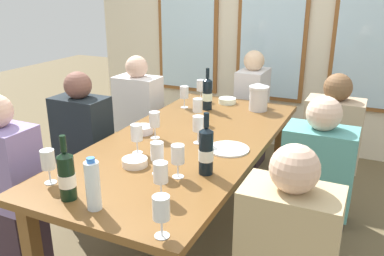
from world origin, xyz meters
TOP-DOWN VIEW (x-y plane):
  - ground_plane at (0.00, 0.00)m, footprint 12.00×12.00m
  - back_wall_with_windows at (0.00, 2.02)m, footprint 4.16×0.10m
  - dining_table at (0.00, 0.00)m, footprint 0.96×2.11m
  - white_plate_0 at (0.30, -0.05)m, footprint 0.25×0.25m
  - metal_pitcher at (0.23, 0.81)m, footprint 0.16×0.16m
  - wine_bottle_0 at (0.30, -0.40)m, footprint 0.08×0.08m
  - wine_bottle_1 at (-0.14, 0.66)m, footprint 0.08×0.08m
  - wine_bottle_2 at (-0.16, -0.91)m, footprint 0.08×0.08m
  - tasting_bowl_0 at (-0.31, -0.02)m, footprint 0.14×0.14m
  - tasting_bowl_1 at (-0.08, -0.48)m, footprint 0.14×0.14m
  - tasting_bowl_2 at (-0.06, 0.89)m, footprint 0.14×0.14m
  - water_bottle at (0.01, -0.93)m, footprint 0.06×0.06m
  - wine_glass_0 at (-0.33, 0.62)m, footprint 0.07×0.07m
  - wine_glass_1 at (0.37, -0.99)m, footprint 0.07×0.07m
  - wine_glass_2 at (0.18, 0.94)m, footprint 0.07×0.07m
  - wine_glass_3 at (0.19, -0.50)m, footprint 0.07×0.07m
  - wine_glass_4 at (-0.19, -0.07)m, footprint 0.07×0.07m
  - wine_glass_5 at (0.09, -0.03)m, footprint 0.07×0.07m
  - wine_glass_6 at (0.22, -0.72)m, footprint 0.07×0.07m
  - wine_glass_7 at (-0.16, -0.32)m, footprint 0.07×0.07m
  - wine_glass_8 at (-0.08, 0.33)m, footprint 0.07×0.07m
  - wine_glass_9 at (-0.30, 0.89)m, footprint 0.07×0.07m
  - wine_glass_10 at (0.08, -0.51)m, footprint 0.07×0.07m
  - wine_glass_11 at (-0.35, -0.83)m, footprint 0.07×0.07m
  - seated_person_0 at (-0.81, -0.04)m, footprint 0.38×0.24m
  - seated_person_1 at (0.81, 0.01)m, footprint 0.38×0.24m
  - seated_person_2 at (-0.81, -0.71)m, footprint 0.38×0.24m
  - seated_person_4 at (-0.81, 0.70)m, footprint 0.38×0.24m
  - seated_person_5 at (0.81, 0.66)m, footprint 0.38×0.24m
  - seated_person_6 at (0.00, 1.41)m, footprint 0.24×0.38m

SIDE VIEW (x-z plane):
  - ground_plane at x=0.00m, z-range 0.00..0.00m
  - seated_person_0 at x=-0.81m, z-range -0.03..1.08m
  - seated_person_1 at x=0.81m, z-range -0.03..1.08m
  - seated_person_2 at x=-0.81m, z-range -0.03..1.08m
  - seated_person_4 at x=-0.81m, z-range -0.03..1.08m
  - seated_person_5 at x=0.81m, z-range -0.03..1.08m
  - seated_person_6 at x=0.00m, z-range -0.03..1.08m
  - dining_table at x=0.00m, z-range 0.30..1.04m
  - white_plate_0 at x=0.30m, z-range 0.74..0.75m
  - tasting_bowl_1 at x=-0.08m, z-range 0.74..0.78m
  - tasting_bowl_2 at x=-0.06m, z-range 0.74..0.78m
  - tasting_bowl_0 at x=-0.31m, z-range 0.74..0.79m
  - metal_pitcher at x=0.23m, z-range 0.74..0.93m
  - water_bottle at x=0.01m, z-range 0.73..0.97m
  - wine_bottle_2 at x=-0.16m, z-range 0.70..1.01m
  - wine_glass_8 at x=-0.08m, z-range 0.77..0.94m
  - wine_glass_0 at x=-0.33m, z-range 0.77..0.94m
  - wine_glass_2 at x=0.18m, z-range 0.77..0.94m
  - wine_glass_11 at x=-0.35m, z-range 0.77..0.94m
  - wine_glass_10 at x=0.08m, z-range 0.77..0.94m
  - wine_glass_4 at x=-0.19m, z-range 0.77..0.94m
  - wine_glass_9 at x=-0.30m, z-range 0.77..0.94m
  - wine_glass_1 at x=0.37m, z-range 0.77..0.95m
  - wine_glass_3 at x=0.19m, z-range 0.77..0.95m
  - wine_glass_5 at x=0.09m, z-range 0.77..0.95m
  - wine_glass_6 at x=0.22m, z-range 0.77..0.95m
  - wine_glass_7 at x=-0.16m, z-range 0.77..0.95m
  - wine_bottle_1 at x=-0.14m, z-range 0.70..1.03m
  - wine_bottle_0 at x=0.30m, z-range 0.70..1.03m
  - back_wall_with_windows at x=0.00m, z-range 0.00..2.90m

